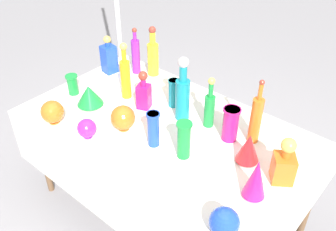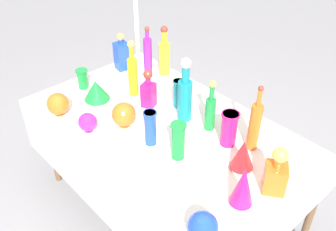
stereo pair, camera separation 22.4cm
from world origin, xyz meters
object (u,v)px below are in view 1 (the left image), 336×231
Objects in this scene: square_decanter_0 at (284,163)px; slender_vase_3 at (72,84)px; tall_bottle_2 at (125,76)px; fluted_vase_1 at (89,95)px; square_decanter_2 at (144,93)px; round_bowl_2 at (52,112)px; slender_vase_0 at (174,92)px; round_bowl_3 at (123,118)px; round_bowl_1 at (224,222)px; tall_bottle_3 at (136,55)px; slender_vase_1 at (153,128)px; slender_vase_2 at (184,139)px; tall_bottle_5 at (210,108)px; square_decanter_1 at (109,57)px; tall_bottle_4 at (183,94)px; fluted_vase_0 at (256,179)px; round_bowl_0 at (87,128)px; slender_vase_4 at (231,123)px; fluted_vase_2 at (249,148)px; tall_bottle_0 at (256,119)px; tall_bottle_1 at (153,56)px; canopy_pole at (117,12)px.

square_decanter_0 is 1.89× the size of slender_vase_3.
fluted_vase_1 is at bearing -115.69° from tall_bottle_2.
square_decanter_2 is 0.58m from round_bowl_2.
slender_vase_0 reaches higher than round_bowl_3.
tall_bottle_3 is at bearing 148.80° from round_bowl_1.
slender_vase_3 is at bearing -151.61° from slender_vase_0.
slender_vase_1 is 0.20m from slender_vase_2.
tall_bottle_5 is 2.13× the size of round_bowl_3.
square_decanter_2 is at bearing -18.72° from square_decanter_1.
square_decanter_2 reaches higher than round_bowl_1.
square_decanter_2 is (-0.26, -0.07, -0.07)m from tall_bottle_4.
tall_bottle_3 is 0.52m from slender_vase_3.
fluted_vase_0 is at bearing 12.25° from round_bowl_2.
tall_bottle_2 is at bearing 106.83° from round_bowl_0.
round_bowl_1 is at bearing -11.69° from slender_vase_3.
slender_vase_4 is (0.30, 0.33, -0.00)m from slender_vase_1.
slender_vase_0 is at bearing 46.32° from square_decanter_2.
round_bowl_1 is (0.01, -0.28, -0.04)m from fluted_vase_0.
fluted_vase_2 is at bearing 17.94° from round_bowl_3.
tall_bottle_4 is 1.88× the size of slender_vase_2.
fluted_vase_0 is 1.45× the size of round_bowl_3.
square_decanter_1 is at bearing 176.69° from slender_vase_0.
tall_bottle_2 is 1.74× the size of fluted_vase_0.
fluted_vase_1 is at bearing -159.66° from tall_bottle_0.
fluted_vase_0 is at bearing -33.08° from tall_bottle_5.
tall_bottle_1 is at bearing 132.43° from slender_vase_1.
slender_vase_4 is at bearing 5.12° from tall_bottle_2.
tall_bottle_1 is 2.53× the size of round_bowl_2.
slender_vase_3 is at bearing -103.74° from tall_bottle_3.
square_decanter_2 is at bearing 104.25° from round_bowl_3.
canopy_pole is (-0.82, 0.56, 0.18)m from square_decanter_2.
slender_vase_4 is at bearing 120.71° from round_bowl_1.
fluted_vase_0 is at bearing -105.35° from square_decanter_0.
slender_vase_2 is 1.06× the size of slender_vase_4.
square_decanter_1 is 0.38m from slender_vase_3.
tall_bottle_4 is at bearing -169.01° from tall_bottle_0.
slender_vase_0 is 0.88m from fluted_vase_0.
tall_bottle_1 is at bearing 124.48° from square_decanter_2.
fluted_vase_0 reaches higher than fluted_vase_2.
square_decanter_0 is 0.96m from round_bowl_3.
slender_vase_0 is 1.23× the size of round_bowl_3.
slender_vase_1 is 1.50× the size of round_bowl_1.
square_decanter_0 reaches higher than round_bowl_2.
square_decanter_1 reaches higher than fluted_vase_0.
square_decanter_0 reaches higher than round_bowl_1.
tall_bottle_3 is at bearing 127.90° from round_bowl_3.
round_bowl_1 is 0.06× the size of canopy_pole.
square_decanter_1 is (-0.97, 0.06, -0.01)m from tall_bottle_5.
fluted_vase_1 is at bearing 137.42° from round_bowl_0.
slender_vase_4 is 1.09m from round_bowl_2.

